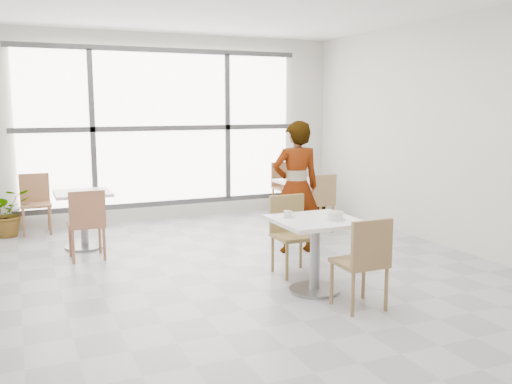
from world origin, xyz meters
name	(u,v)px	position (x,y,z in m)	size (l,w,h in m)	color
floor	(245,279)	(0.00, 0.00, 0.00)	(7.00, 7.00, 0.00)	#9E9EA5
wall_back	(162,128)	(0.00, 3.50, 1.50)	(6.00, 6.00, 0.00)	silver
wall_right	(464,135)	(3.00, 0.00, 1.50)	(7.00, 7.00, 0.00)	silver
window	(163,128)	(0.00, 3.44, 1.50)	(4.60, 0.07, 2.52)	white
main_table	(315,241)	(0.49, -0.66, 0.52)	(0.80, 0.80, 0.75)	white
chair_near	(364,258)	(0.64, -1.30, 0.50)	(0.42, 0.42, 0.87)	olive
chair_far	(291,229)	(0.57, 0.02, 0.50)	(0.42, 0.42, 0.87)	olive
oatmeal_bowl	(335,215)	(0.64, -0.78, 0.79)	(0.21, 0.21, 0.09)	silver
coffee_cup	(288,215)	(0.27, -0.49, 0.78)	(0.16, 0.13, 0.07)	silver
person	(296,187)	(1.03, 0.79, 0.84)	(0.61, 0.40, 1.68)	black
bg_table_left	(84,212)	(-1.43, 2.08, 0.49)	(0.70, 0.70, 0.75)	white
bg_table_right	(302,198)	(1.72, 1.88, 0.49)	(0.70, 0.70, 0.75)	silver
bg_chair_left_near	(87,220)	(-1.47, 1.44, 0.50)	(0.42, 0.42, 0.87)	#915C42
bg_chair_left_far	(35,199)	(-1.98, 3.28, 0.50)	(0.42, 0.42, 0.87)	#9C6947
bg_chair_right_near	(319,199)	(1.86, 1.62, 0.50)	(0.42, 0.42, 0.87)	#9B784C
bg_chair_right_far	(285,183)	(2.12, 3.28, 0.50)	(0.42, 0.42, 0.87)	brown
plant_left	(8,213)	(-2.36, 3.20, 0.34)	(0.62, 0.54, 0.69)	#477F36
plant_right	(317,196)	(2.46, 2.74, 0.33)	(0.37, 0.37, 0.66)	#5A7E48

